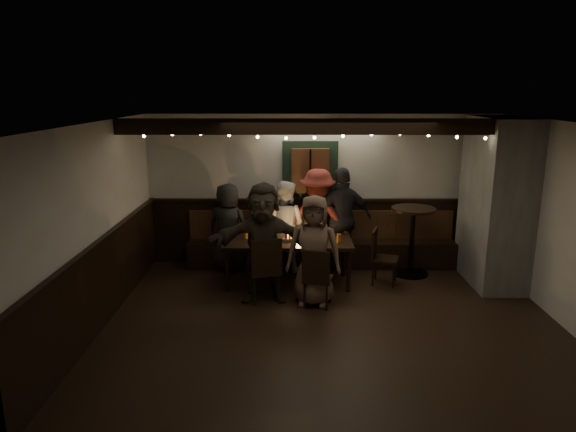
{
  "coord_description": "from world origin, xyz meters",
  "views": [
    {
      "loc": [
        -0.54,
        -6.28,
        2.99
      ],
      "look_at": [
        -0.58,
        1.6,
        1.05
      ],
      "focal_mm": 32.0,
      "sensor_mm": 36.0,
      "label": 1
    }
  ],
  "objects_px": {
    "chair_near_left": "(265,266)",
    "person_a": "(228,227)",
    "chair_near_right": "(317,275)",
    "person_e": "(343,219)",
    "person_f": "(264,243)",
    "person_g": "(314,251)",
    "person_d": "(318,220)",
    "chair_end": "(380,253)",
    "dining_table": "(288,244)",
    "person_c": "(284,225)",
    "person_b": "(264,226)",
    "high_top": "(412,233)"
  },
  "relations": [
    {
      "from": "person_f",
      "to": "person_g",
      "type": "bearing_deg",
      "value": -10.37
    },
    {
      "from": "person_b",
      "to": "person_e",
      "type": "relative_size",
      "value": 0.86
    },
    {
      "from": "dining_table",
      "to": "person_c",
      "type": "xyz_separation_m",
      "value": [
        -0.06,
        0.7,
        0.11
      ]
    },
    {
      "from": "person_a",
      "to": "person_c",
      "type": "relative_size",
      "value": 0.98
    },
    {
      "from": "chair_end",
      "to": "person_g",
      "type": "xyz_separation_m",
      "value": [
        -1.08,
        -0.82,
        0.3
      ]
    },
    {
      "from": "person_b",
      "to": "person_g",
      "type": "xyz_separation_m",
      "value": [
        0.77,
        -1.52,
        0.04
      ]
    },
    {
      "from": "person_d",
      "to": "person_e",
      "type": "xyz_separation_m",
      "value": [
        0.42,
        -0.03,
        0.02
      ]
    },
    {
      "from": "high_top",
      "to": "chair_near_left",
      "type": "bearing_deg",
      "value": -153.24
    },
    {
      "from": "person_f",
      "to": "person_b",
      "type": "bearing_deg",
      "value": 93.22
    },
    {
      "from": "high_top",
      "to": "person_e",
      "type": "height_order",
      "value": "person_e"
    },
    {
      "from": "chair_near_left",
      "to": "person_c",
      "type": "bearing_deg",
      "value": 80.01
    },
    {
      "from": "chair_near_left",
      "to": "person_e",
      "type": "distance_m",
      "value": 1.94
    },
    {
      "from": "chair_near_left",
      "to": "person_f",
      "type": "bearing_deg",
      "value": 100.97
    },
    {
      "from": "high_top",
      "to": "person_a",
      "type": "relative_size",
      "value": 0.76
    },
    {
      "from": "high_top",
      "to": "person_f",
      "type": "bearing_deg",
      "value": -155.68
    },
    {
      "from": "person_c",
      "to": "person_g",
      "type": "height_order",
      "value": "person_g"
    },
    {
      "from": "person_b",
      "to": "person_c",
      "type": "relative_size",
      "value": 0.99
    },
    {
      "from": "person_c",
      "to": "person_d",
      "type": "distance_m",
      "value": 0.57
    },
    {
      "from": "chair_end",
      "to": "person_d",
      "type": "xyz_separation_m",
      "value": [
        -0.95,
        0.7,
        0.37
      ]
    },
    {
      "from": "chair_near_right",
      "to": "person_c",
      "type": "relative_size",
      "value": 0.56
    },
    {
      "from": "high_top",
      "to": "person_e",
      "type": "xyz_separation_m",
      "value": [
        -1.12,
        0.27,
        0.16
      ]
    },
    {
      "from": "person_a",
      "to": "person_b",
      "type": "bearing_deg",
      "value": -157.73
    },
    {
      "from": "chair_near_left",
      "to": "person_c",
      "type": "height_order",
      "value": "person_c"
    },
    {
      "from": "person_a",
      "to": "person_g",
      "type": "xyz_separation_m",
      "value": [
        1.38,
        -1.45,
        0.05
      ]
    },
    {
      "from": "chair_end",
      "to": "person_e",
      "type": "bearing_deg",
      "value": 128.6
    },
    {
      "from": "person_a",
      "to": "person_e",
      "type": "xyz_separation_m",
      "value": [
        1.93,
        0.03,
        0.13
      ]
    },
    {
      "from": "high_top",
      "to": "person_f",
      "type": "distance_m",
      "value": 2.62
    },
    {
      "from": "person_a",
      "to": "chair_end",
      "type": "bearing_deg",
      "value": -178.08
    },
    {
      "from": "chair_near_left",
      "to": "person_a",
      "type": "bearing_deg",
      "value": 115.71
    },
    {
      "from": "dining_table",
      "to": "chair_end",
      "type": "bearing_deg",
      "value": 0.93
    },
    {
      "from": "chair_end",
      "to": "person_e",
      "type": "height_order",
      "value": "person_e"
    },
    {
      "from": "chair_near_right",
      "to": "person_a",
      "type": "height_order",
      "value": "person_a"
    },
    {
      "from": "person_a",
      "to": "person_f",
      "type": "height_order",
      "value": "person_f"
    },
    {
      "from": "chair_near_right",
      "to": "person_c",
      "type": "height_order",
      "value": "person_c"
    },
    {
      "from": "person_f",
      "to": "chair_near_left",
      "type": "bearing_deg",
      "value": -78.16
    },
    {
      "from": "chair_near_right",
      "to": "person_e",
      "type": "relative_size",
      "value": 0.49
    },
    {
      "from": "chair_end",
      "to": "dining_table",
      "type": "bearing_deg",
      "value": -179.07
    },
    {
      "from": "chair_near_right",
      "to": "person_e",
      "type": "xyz_separation_m",
      "value": [
        0.51,
        1.63,
        0.39
      ]
    },
    {
      "from": "person_e",
      "to": "chair_end",
      "type": "bearing_deg",
      "value": 113.05
    },
    {
      "from": "person_b",
      "to": "person_e",
      "type": "bearing_deg",
      "value": -166.71
    },
    {
      "from": "chair_near_left",
      "to": "person_a",
      "type": "height_order",
      "value": "person_a"
    },
    {
      "from": "dining_table",
      "to": "person_d",
      "type": "xyz_separation_m",
      "value": [
        0.5,
        0.72,
        0.21
      ]
    },
    {
      "from": "person_b",
      "to": "person_g",
      "type": "height_order",
      "value": "person_g"
    },
    {
      "from": "person_d",
      "to": "person_f",
      "type": "height_order",
      "value": "person_f"
    },
    {
      "from": "person_a",
      "to": "chair_near_right",
      "type": "bearing_deg",
      "value": 147.99
    },
    {
      "from": "dining_table",
      "to": "person_e",
      "type": "relative_size",
      "value": 1.14
    },
    {
      "from": "person_f",
      "to": "person_g",
      "type": "distance_m",
      "value": 0.73
    },
    {
      "from": "person_d",
      "to": "person_f",
      "type": "xyz_separation_m",
      "value": [
        -0.85,
        -1.38,
        0.01
      ]
    },
    {
      "from": "person_f",
      "to": "person_g",
      "type": "relative_size",
      "value": 1.1
    },
    {
      "from": "person_b",
      "to": "person_a",
      "type": "bearing_deg",
      "value": 20.51
    }
  ]
}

